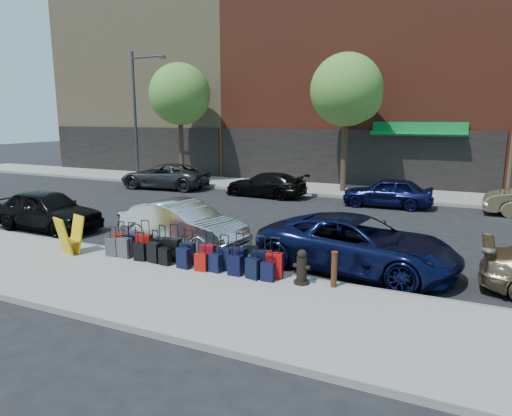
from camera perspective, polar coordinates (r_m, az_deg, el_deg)
The scene contains 41 objects.
ground at distance 16.80m, azimuth 0.85°, elevation -2.84°, with size 120.00×120.00×0.00m, color black.
sidewalk_near at distance 11.45m, azimuth -12.91°, elevation -9.58°, with size 60.00×4.00×0.15m, color gray.
sidewalk_far at distance 26.05m, azimuth 9.98°, elevation 2.21°, with size 60.00×4.00×0.15m, color gray.
curb_near at distance 12.99m, azimuth -7.39°, elevation -6.85°, with size 60.00×0.08×0.15m, color gray.
curb_far at distance 24.13m, azimuth 8.70°, elevation 1.54°, with size 60.00×0.08×0.15m, color gray.
building_left at distance 40.12m, azimuth -9.83°, elevation 16.65°, with size 15.00×12.12×16.00m.
building_center at distance 34.03m, azimuth 14.42°, elevation 20.88°, with size 17.00×12.85×20.00m.
tree_left at distance 29.49m, azimuth -9.28°, elevation 13.67°, with size 3.80×3.80×7.27m.
tree_center at distance 25.13m, azimuth 11.55°, elevation 14.04°, with size 3.80×3.80×7.27m.
streetlight at distance 30.67m, azimuth -14.63°, elevation 11.96°, with size 2.59×0.18×8.00m.
suitcase_front_0 at distance 14.09m, azimuth -16.57°, elevation -4.21°, with size 0.40×0.23×0.95m.
suitcase_front_1 at distance 13.85m, azimuth -15.26°, elevation -4.40°, with size 0.43×0.29×0.95m.
suitcase_front_2 at distance 13.53m, azimuth -13.74°, elevation -4.54°, with size 0.46×0.29×1.06m.
suitcase_front_3 at distance 13.15m, azimuth -11.76°, elevation -5.02°, with size 0.44×0.28×0.99m.
suitcase_front_4 at distance 12.91m, azimuth -10.29°, elevation -5.17°, with size 0.44×0.24×1.06m.
suitcase_front_5 at distance 12.64m, azimuth -8.51°, elevation -5.61°, with size 0.43×0.27×0.96m.
suitcase_front_6 at distance 12.37m, azimuth -5.93°, elevation -5.92°, with size 0.40×0.23×0.96m.
suitcase_front_7 at distance 12.07m, azimuth -4.06°, elevation -6.35°, with size 0.41×0.25×0.94m.
suitcase_front_8 at distance 11.94m, azimuth -2.18°, elevation -6.42°, with size 0.44×0.27×1.01m.
suitcase_front_9 at distance 11.69m, azimuth 0.47°, elevation -6.82°, with size 0.45×0.30×1.00m.
suitcase_front_10 at distance 11.45m, azimuth 2.30°, elevation -7.18°, with size 0.46×0.30×1.02m.
suitcase_back_0 at distance 13.85m, azimuth -17.50°, elevation -4.65°, with size 0.38×0.25×0.87m.
suitcase_back_1 at distance 13.59m, azimuth -16.13°, elevation -4.79°, with size 0.39×0.24×0.93m.
suitcase_back_2 at distance 13.20m, azimuth -14.25°, elevation -5.32°, with size 0.36×0.23×0.82m.
suitcase_back_3 at distance 12.94m, azimuth -12.62°, elevation -5.44°, with size 0.41×0.27×0.91m.
suitcase_back_4 at distance 12.67m, azimuth -11.32°, elevation -5.94°, with size 0.34×0.22×0.77m.
suitcase_back_5 at distance 12.32m, azimuth -9.01°, elevation -6.20°, with size 0.39×0.26×0.88m.
suitcase_back_6 at distance 12.05m, azimuth -6.86°, elevation -6.71°, with size 0.34×0.22×0.77m.
suitcase_back_7 at distance 11.93m, azimuth -5.13°, elevation -6.84°, with size 0.35×0.24×0.79m.
suitcase_back_8 at distance 11.65m, azimuth -2.65°, elevation -7.17°, with size 0.36×0.22×0.83m.
suitcase_back_9 at distance 11.40m, azimuth -0.36°, elevation -7.56°, with size 0.39×0.27×0.85m.
suitcase_back_10 at distance 11.25m, azimuth 1.48°, elevation -7.94°, with size 0.33×0.20×0.77m.
fire_hydrant at distance 11.10m, azimuth 5.74°, elevation -7.46°, with size 0.43×0.38×0.85m.
bollard at distance 10.97m, azimuth 9.74°, elevation -7.50°, with size 0.16×0.16×0.86m.
display_rack at distance 14.44m, azimuth -22.23°, elevation -3.21°, with size 0.80×0.84×1.10m.
car_near_0 at distance 18.48m, azimuth -24.62°, elevation -0.21°, with size 1.76×4.38×1.49m, color black.
car_near_1 at distance 14.82m, azimuth -9.20°, elevation -2.00°, with size 1.55×4.44×1.46m, color silver.
car_near_2 at distance 12.62m, azimuth 12.54°, elevation -4.40°, with size 2.47×5.35×1.49m, color #0C1138.
car_far_0 at distance 27.29m, azimuth -11.35°, elevation 3.95°, with size 2.41×5.23×1.45m, color #353537.
car_far_1 at distance 23.96m, azimuth 1.21°, elevation 2.96°, with size 1.78×4.39×1.27m, color black.
car_far_2 at distance 21.97m, azimuth 16.11°, elevation 1.90°, with size 1.63×4.05×1.38m, color black.
Camera 1 is at (6.72, -14.85, 4.09)m, focal length 32.00 mm.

